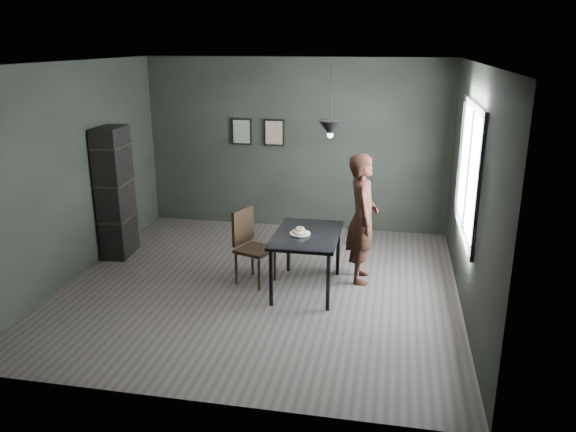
% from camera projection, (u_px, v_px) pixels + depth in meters
% --- Properties ---
extents(ground, '(5.00, 5.00, 0.00)m').
position_uv_depth(ground, '(261.00, 285.00, 7.30)').
color(ground, '#34302D').
rests_on(ground, ground).
extents(back_wall, '(5.00, 0.10, 2.80)m').
position_uv_depth(back_wall, '(295.00, 145.00, 9.22)').
color(back_wall, black).
rests_on(back_wall, ground).
extents(ceiling, '(5.00, 5.00, 0.02)m').
position_uv_depth(ceiling, '(257.00, 62.00, 6.46)').
color(ceiling, silver).
rests_on(ceiling, ground).
extents(window_assembly, '(0.04, 1.96, 1.56)m').
position_uv_depth(window_assembly, '(468.00, 170.00, 6.56)').
color(window_assembly, white).
rests_on(window_assembly, ground).
extents(cafe_table, '(0.80, 1.20, 0.75)m').
position_uv_depth(cafe_table, '(307.00, 240.00, 6.99)').
color(cafe_table, black).
rests_on(cafe_table, ground).
extents(white_plate, '(0.23, 0.23, 0.01)m').
position_uv_depth(white_plate, '(300.00, 234.00, 6.93)').
color(white_plate, white).
rests_on(white_plate, cafe_table).
extents(donut_pile, '(0.21, 0.21, 0.09)m').
position_uv_depth(donut_pile, '(300.00, 231.00, 6.92)').
color(donut_pile, beige).
rests_on(donut_pile, white_plate).
extents(woman, '(0.47, 0.66, 1.70)m').
position_uv_depth(woman, '(362.00, 219.00, 7.22)').
color(woman, black).
rests_on(woman, ground).
extents(wood_chair, '(0.55, 0.55, 0.98)m').
position_uv_depth(wood_chair, '(250.00, 241.00, 7.27)').
color(wood_chair, black).
rests_on(wood_chair, ground).
extents(shelf_unit, '(0.41, 0.66, 1.89)m').
position_uv_depth(shelf_unit, '(115.00, 192.00, 8.09)').
color(shelf_unit, black).
rests_on(shelf_unit, ground).
extents(pendant_lamp, '(0.28, 0.28, 0.86)m').
position_uv_depth(pendant_lamp, '(330.00, 128.00, 6.62)').
color(pendant_lamp, black).
rests_on(pendant_lamp, ground).
extents(framed_print_left, '(0.34, 0.04, 0.44)m').
position_uv_depth(framed_print_left, '(242.00, 132.00, 9.29)').
color(framed_print_left, black).
rests_on(framed_print_left, ground).
extents(framed_print_right, '(0.34, 0.04, 0.44)m').
position_uv_depth(framed_print_right, '(274.00, 133.00, 9.19)').
color(framed_print_right, black).
rests_on(framed_print_right, ground).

